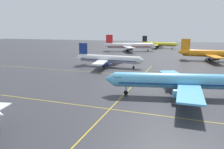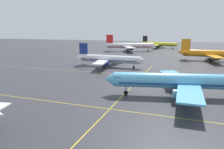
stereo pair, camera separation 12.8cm
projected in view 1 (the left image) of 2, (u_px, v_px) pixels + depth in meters
The scene contains 6 objects.
airliner_second_row at pixel (180, 81), 52.02m from camera, with size 36.99×31.43×11.59m.
airliner_third_row at pixel (108, 59), 94.55m from camera, with size 33.14×28.62×10.32m.
airliner_far_left_stand at pixel (213, 54), 111.53m from camera, with size 37.08×32.04×11.55m.
airliner_far_right_stand at pixel (129, 46), 162.55m from camera, with size 39.64×33.85×12.58m.
airliner_distant_taxiway at pixel (158, 44), 189.53m from camera, with size 34.74×29.58×10.83m.
taxiway_markings at pixel (110, 109), 44.42m from camera, with size 147.35×114.85×0.01m.
Camera 1 is at (14.26, -6.61, 16.44)m, focal length 33.73 mm.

